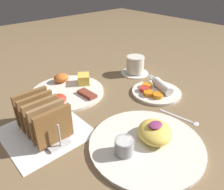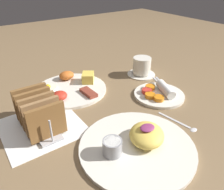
# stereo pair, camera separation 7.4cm
# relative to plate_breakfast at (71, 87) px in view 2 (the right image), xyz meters

# --- Properties ---
(ground_plane) EXTENTS (3.00, 3.00, 0.00)m
(ground_plane) POSITION_rel_plate_breakfast_xyz_m (0.03, -0.21, -0.01)
(ground_plane) COLOR brown
(napkin_flat) EXTENTS (0.22, 0.22, 0.00)m
(napkin_flat) POSITION_rel_plate_breakfast_xyz_m (-0.17, -0.15, -0.01)
(napkin_flat) COLOR white
(napkin_flat) RESTS_ON ground_plane
(plate_breakfast) EXTENTS (0.27, 0.27, 0.05)m
(plate_breakfast) POSITION_rel_plate_breakfast_xyz_m (0.00, 0.00, 0.00)
(plate_breakfast) COLOR silver
(plate_breakfast) RESTS_ON ground_plane
(plate_condiments) EXTENTS (0.18, 0.18, 0.04)m
(plate_condiments) POSITION_rel_plate_breakfast_xyz_m (0.24, -0.23, 0.00)
(plate_condiments) COLOR silver
(plate_condiments) RESTS_ON ground_plane
(plate_foreground) EXTENTS (0.30, 0.30, 0.06)m
(plate_foreground) POSITION_rel_plate_breakfast_xyz_m (0.00, -0.38, 0.00)
(plate_foreground) COLOR silver
(plate_foreground) RESTS_ON ground_plane
(toast_rack) EXTENTS (0.10, 0.18, 0.10)m
(toast_rack) POSITION_rel_plate_breakfast_xyz_m (-0.17, -0.15, 0.04)
(toast_rack) COLOR #B7B7BC
(toast_rack) RESTS_ON ground_plane
(coffee_cup) EXTENTS (0.12, 0.12, 0.08)m
(coffee_cup) POSITION_rel_plate_breakfast_xyz_m (0.31, -0.05, 0.02)
(coffee_cup) COLOR silver
(coffee_cup) RESTS_ON ground_plane
(teaspoon) EXTENTS (0.03, 0.13, 0.01)m
(teaspoon) POSITION_rel_plate_breakfast_xyz_m (0.18, -0.39, -0.01)
(teaspoon) COLOR silver
(teaspoon) RESTS_ON ground_plane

